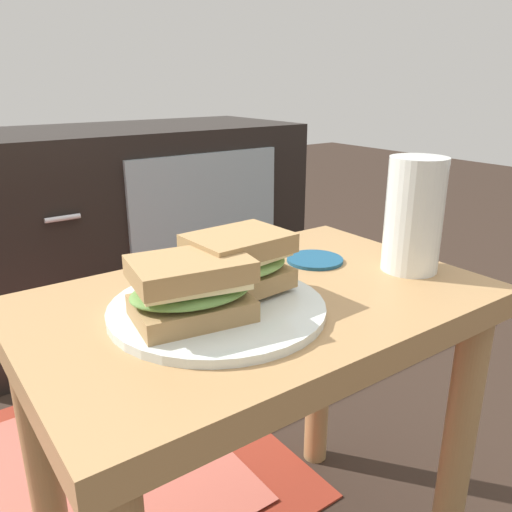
{
  "coord_description": "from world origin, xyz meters",
  "views": [
    {
      "loc": [
        -0.34,
        -0.47,
        0.71
      ],
      "look_at": [
        -0.0,
        0.0,
        0.51
      ],
      "focal_mm": 36.31,
      "sensor_mm": 36.0,
      "label": 1
    }
  ],
  "objects_px": {
    "tv_cabinet": "(135,227)",
    "plate": "(217,308)",
    "sandwich_front": "(191,289)",
    "beer_glass": "(414,217)",
    "coaster": "(315,260)",
    "sandwich_back": "(239,262)"
  },
  "relations": [
    {
      "from": "coaster",
      "to": "plate",
      "type": "bearing_deg",
      "value": -162.75
    },
    {
      "from": "tv_cabinet",
      "to": "plate",
      "type": "bearing_deg",
      "value": -107.55
    },
    {
      "from": "sandwich_back",
      "to": "sandwich_front",
      "type": "bearing_deg",
      "value": -161.14
    },
    {
      "from": "coaster",
      "to": "sandwich_back",
      "type": "bearing_deg",
      "value": -163.14
    },
    {
      "from": "sandwich_back",
      "to": "plate",
      "type": "bearing_deg",
      "value": -161.14
    },
    {
      "from": "tv_cabinet",
      "to": "sandwich_front",
      "type": "relative_size",
      "value": 6.84
    },
    {
      "from": "tv_cabinet",
      "to": "plate",
      "type": "distance_m",
      "value": 1.02
    },
    {
      "from": "sandwich_front",
      "to": "coaster",
      "type": "distance_m",
      "value": 0.26
    },
    {
      "from": "sandwich_front",
      "to": "beer_glass",
      "type": "bearing_deg",
      "value": -4.0
    },
    {
      "from": "plate",
      "to": "coaster",
      "type": "relative_size",
      "value": 3.02
    },
    {
      "from": "plate",
      "to": "coaster",
      "type": "bearing_deg",
      "value": 17.25
    },
    {
      "from": "sandwich_back",
      "to": "beer_glass",
      "type": "height_order",
      "value": "beer_glass"
    },
    {
      "from": "sandwich_back",
      "to": "beer_glass",
      "type": "distance_m",
      "value": 0.25
    },
    {
      "from": "tv_cabinet",
      "to": "coaster",
      "type": "xyz_separation_m",
      "value": [
        -0.1,
        -0.9,
        0.17
      ]
    },
    {
      "from": "sandwich_front",
      "to": "beer_glass",
      "type": "relative_size",
      "value": 0.92
    },
    {
      "from": "tv_cabinet",
      "to": "sandwich_front",
      "type": "distance_m",
      "value": 1.06
    },
    {
      "from": "sandwich_front",
      "to": "sandwich_back",
      "type": "xyz_separation_m",
      "value": [
        0.08,
        0.03,
        0.01
      ]
    },
    {
      "from": "plate",
      "to": "coaster",
      "type": "height_order",
      "value": "plate"
    },
    {
      "from": "plate",
      "to": "sandwich_front",
      "type": "height_order",
      "value": "sandwich_front"
    },
    {
      "from": "sandwich_back",
      "to": "tv_cabinet",
      "type": "bearing_deg",
      "value": 74.38
    },
    {
      "from": "plate",
      "to": "beer_glass",
      "type": "relative_size",
      "value": 1.58
    },
    {
      "from": "beer_glass",
      "to": "sandwich_front",
      "type": "bearing_deg",
      "value": 176.0
    }
  ]
}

